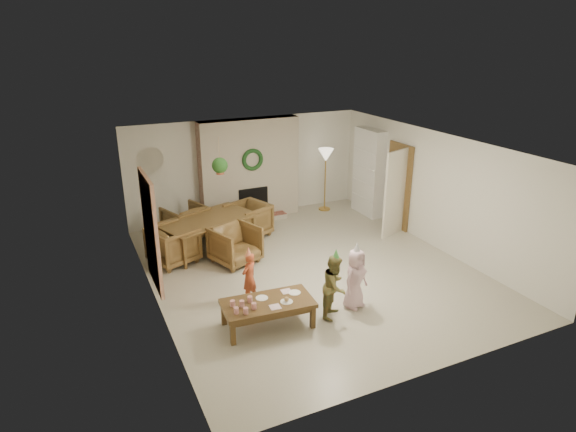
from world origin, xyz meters
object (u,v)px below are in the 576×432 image
child_red (249,277)px  dining_chair_left (174,245)px  child_plaid (335,286)px  dining_chair_far (186,222)px  child_pink (355,279)px  dining_chair_near (235,245)px  dining_table (209,234)px  dining_chair_right (248,220)px  coffee_table_top (268,303)px

child_red → dining_chair_left: bearing=-99.2°
dining_chair_left → child_plaid: size_ratio=0.80×
dining_chair_far → child_pink: size_ratio=0.81×
dining_chair_near → dining_chair_left: bearing=135.0°
dining_chair_left → dining_chair_near: bearing=-135.0°
dining_chair_left → child_plaid: bearing=-168.1°
dining_table → dining_chair_left: bearing=180.0°
child_plaid → child_pink: (0.46, 0.10, -0.01)m
dining_chair_near → child_plaid: child_plaid is taller
dining_table → child_red: 2.40m
dining_chair_right → coffee_table_top: bearing=-36.0°
dining_table → child_pink: size_ratio=1.90×
dining_table → dining_chair_near: size_ratio=2.34×
coffee_table_top → dining_chair_right: bearing=78.6°
dining_table → dining_chair_near: dining_chair_near is taller
coffee_table_top → child_pink: bearing=2.0°
coffee_table_top → child_red: (0.01, 0.86, 0.05)m
coffee_table_top → child_red: 0.86m
dining_table → child_pink: 3.69m
dining_chair_near → dining_chair_far: bearing=90.0°
dining_table → dining_chair_right: (1.04, 0.38, 0.04)m
dining_chair_right → child_plaid: child_plaid is taller
dining_chair_right → coffee_table_top: size_ratio=0.60×
dining_table → dining_chair_far: 0.89m
dining_table → dining_chair_far: dining_chair_far is taller
dining_chair_left → child_pink: bearing=-161.6°
dining_chair_right → child_red: child_red is taller
dining_table → dining_chair_near: (0.30, -0.83, 0.04)m
dining_chair_near → child_plaid: (0.81, -2.60, 0.15)m
dining_chair_right → dining_chair_left: bearing=-90.0°
dining_chair_near → dining_chair_far: same height
dining_chair_left → dining_chair_far: bearing=-45.0°
child_red → child_pink: bearing=118.0°
child_plaid → dining_chair_near: bearing=65.0°
dining_chair_near → dining_chair_left: size_ratio=1.00×
dining_chair_near → child_red: 1.60m
child_red → child_plaid: size_ratio=0.84×
dining_chair_left → coffee_table_top: dining_chair_left is taller
dining_chair_far → coffee_table_top: size_ratio=0.60×
dining_table → child_red: size_ratio=2.22×
dining_chair_near → dining_chair_far: 1.77m
child_pink → dining_chair_left: bearing=107.0°
dining_chair_near → dining_chair_left: 1.25m
dining_table → child_pink: (1.57, -3.33, 0.18)m
dining_chair_far → child_pink: child_pink is taller
coffee_table_top → child_plaid: 1.14m
child_red → child_pink: child_pink is taller
dining_table → child_red: bearing=-109.8°
child_plaid → child_red: bearing=94.6°
coffee_table_top → dining_table: bearing=94.5°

